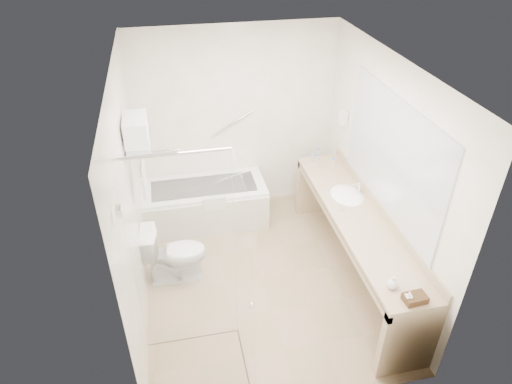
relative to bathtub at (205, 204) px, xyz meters
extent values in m
plane|color=#9C7F60|center=(0.50, -1.24, -0.28)|extent=(3.20, 3.20, 0.00)
cube|color=silver|center=(0.50, -1.24, 2.22)|extent=(2.60, 3.20, 0.10)
cube|color=white|center=(0.50, 0.36, 0.97)|extent=(2.60, 0.10, 2.50)
cube|color=white|center=(0.50, -2.84, 0.97)|extent=(2.60, 0.10, 2.50)
cube|color=white|center=(-0.80, -1.24, 0.97)|extent=(0.10, 3.20, 2.50)
cube|color=white|center=(1.80, -1.24, 0.97)|extent=(0.10, 3.20, 2.50)
cube|color=white|center=(0.00, 0.01, 0.00)|extent=(1.60, 0.70, 0.55)
cube|color=beige|center=(0.00, -0.35, -0.03)|extent=(1.60, 0.02, 0.50)
cube|color=white|center=(0.10, -0.34, 0.22)|extent=(0.28, 0.06, 0.18)
cylinder|color=silver|center=(-0.45, 0.32, 0.67)|extent=(0.40, 0.03, 0.03)
cylinder|color=silver|center=(0.45, 0.32, 0.97)|extent=(0.53, 0.03, 0.33)
cube|color=silver|center=(-0.35, -1.94, 0.77)|extent=(0.90, 0.01, 2.10)
cube|color=silver|center=(0.10, -2.39, 0.77)|extent=(0.02, 0.90, 2.10)
cylinder|color=silver|center=(-0.35, -1.94, 1.82)|extent=(0.90, 0.02, 0.02)
sphere|color=silver|center=(0.13, -2.54, 0.72)|extent=(0.05, 0.05, 0.05)
cylinder|color=silver|center=(-0.75, -2.39, 1.67)|extent=(0.04, 0.10, 0.10)
cube|color=silver|center=(-0.67, -0.89, 1.42)|extent=(0.24, 0.55, 0.02)
cylinder|color=silver|center=(-0.67, -0.89, 1.20)|extent=(0.02, 0.55, 0.02)
cube|color=white|center=(-0.67, -0.89, 1.04)|extent=(0.03, 0.42, 0.32)
cube|color=white|center=(-0.67, -0.89, 1.48)|extent=(0.22, 0.40, 0.08)
cube|color=white|center=(-0.67, -0.89, 1.57)|extent=(0.22, 0.40, 0.08)
cube|color=white|center=(-0.67, -0.89, 1.65)|extent=(0.22, 0.40, 0.08)
cube|color=tan|center=(1.52, -1.39, 0.55)|extent=(0.55, 2.70, 0.05)
cube|color=tan|center=(1.78, -1.39, 0.62)|extent=(0.03, 2.70, 0.10)
cube|color=tan|center=(1.27, -1.39, 0.49)|extent=(0.04, 2.70, 0.08)
cube|color=tan|center=(1.52, -2.70, 0.12)|extent=(0.55, 0.08, 0.80)
cube|color=tan|center=(1.52, -0.08, 0.12)|extent=(0.55, 0.08, 0.80)
ellipsoid|color=white|center=(1.55, -0.99, 0.54)|extent=(0.40, 0.52, 0.14)
cylinder|color=silver|center=(1.70, -0.99, 0.65)|extent=(0.03, 0.03, 0.14)
cube|color=silver|center=(1.79, -1.39, 1.27)|extent=(0.02, 2.00, 1.20)
cube|color=silver|center=(1.75, -0.19, 1.17)|extent=(0.08, 0.10, 0.18)
imported|color=white|center=(-0.45, -1.02, 0.07)|extent=(0.73, 0.43, 0.70)
cube|color=#4D301B|center=(1.52, -2.64, 0.61)|extent=(0.20, 0.14, 0.06)
imported|color=silver|center=(1.46, -2.64, 0.60)|extent=(0.06, 0.12, 0.05)
imported|color=silver|center=(1.40, -2.45, 0.62)|extent=(0.14, 0.16, 0.10)
cylinder|color=silver|center=(1.48, -0.14, 0.65)|extent=(0.05, 0.05, 0.15)
cylinder|color=blue|center=(1.48, -0.14, 0.73)|extent=(0.03, 0.03, 0.02)
cylinder|color=silver|center=(1.58, -0.44, 0.65)|extent=(0.05, 0.05, 0.16)
cylinder|color=blue|center=(1.58, -0.44, 0.74)|extent=(0.03, 0.03, 0.02)
cylinder|color=silver|center=(1.38, -0.31, 0.66)|extent=(0.06, 0.06, 0.17)
cylinder|color=blue|center=(1.38, -0.31, 0.75)|extent=(0.03, 0.03, 0.02)
cylinder|color=silver|center=(1.41, -0.14, 0.62)|extent=(0.09, 0.09, 0.09)
cylinder|color=silver|center=(1.39, -1.25, 0.62)|extent=(0.10, 0.10, 0.10)
camera|label=1|loc=(-0.35, -5.03, 3.47)|focal=32.00mm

